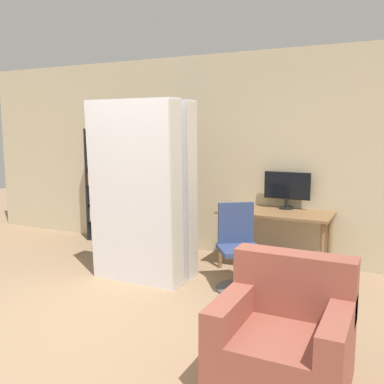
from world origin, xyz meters
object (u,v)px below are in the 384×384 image
(office_chair, at_px, (239,255))
(bookshelf, at_px, (108,186))
(armchair, at_px, (284,338))
(mattress_far, at_px, (153,189))
(mattress_near, at_px, (135,193))
(monitor, at_px, (287,187))

(office_chair, bearing_deg, bookshelf, 157.38)
(armchair, bearing_deg, office_chair, 119.92)
(mattress_far, relative_size, armchair, 2.39)
(bookshelf, xyz_separation_m, armchair, (3.38, -2.56, -0.52))
(mattress_near, bearing_deg, mattress_far, 90.00)
(office_chair, relative_size, mattress_near, 0.45)
(monitor, relative_size, mattress_far, 0.28)
(monitor, bearing_deg, mattress_near, -134.98)
(office_chair, bearing_deg, mattress_far, 176.70)
(armchair, bearing_deg, monitor, 103.80)
(office_chair, xyz_separation_m, mattress_near, (-1.11, -0.31, 0.65))
(office_chair, xyz_separation_m, bookshelf, (-2.50, 1.04, 0.47))
(mattress_near, height_order, mattress_far, mattress_near)
(office_chair, xyz_separation_m, armchair, (0.88, -1.52, -0.05))
(bookshelf, xyz_separation_m, mattress_near, (1.39, -1.35, 0.18))
(monitor, distance_m, office_chair, 1.24)
(office_chair, bearing_deg, armchair, -60.08)
(mattress_near, bearing_deg, office_chair, 15.41)
(office_chair, height_order, mattress_far, mattress_far)
(mattress_near, bearing_deg, bookshelf, 135.80)
(monitor, height_order, mattress_near, mattress_near)
(monitor, distance_m, mattress_near, 1.92)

